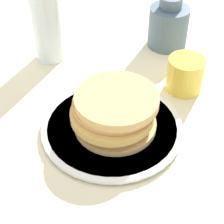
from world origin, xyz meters
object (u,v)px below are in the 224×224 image
pancake_stack (114,111)px  water_bottle_near (46,22)px  juice_glass (185,74)px  plate (112,127)px  cream_jug (170,26)px

pancake_stack → water_bottle_near: bearing=148.9°
juice_glass → plate: bearing=-112.7°
plate → juice_glass: bearing=67.3°
plate → pancake_stack: bearing=51.5°
plate → cream_jug: size_ratio=2.11×
pancake_stack → juice_glass: (0.08, 0.19, -0.01)m
plate → cream_jug: bearing=92.7°
plate → juice_glass: juice_glass is taller
juice_glass → cream_jug: cream_jug is taller
water_bottle_near → pancake_stack: bearing=-31.1°
juice_glass → cream_jug: size_ratio=0.61×
pancake_stack → cream_jug: 0.34m
juice_glass → water_bottle_near: bearing=-174.1°
plate → cream_jug: cream_jug is taller
cream_jug → water_bottle_near: (-0.24, -0.19, 0.04)m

